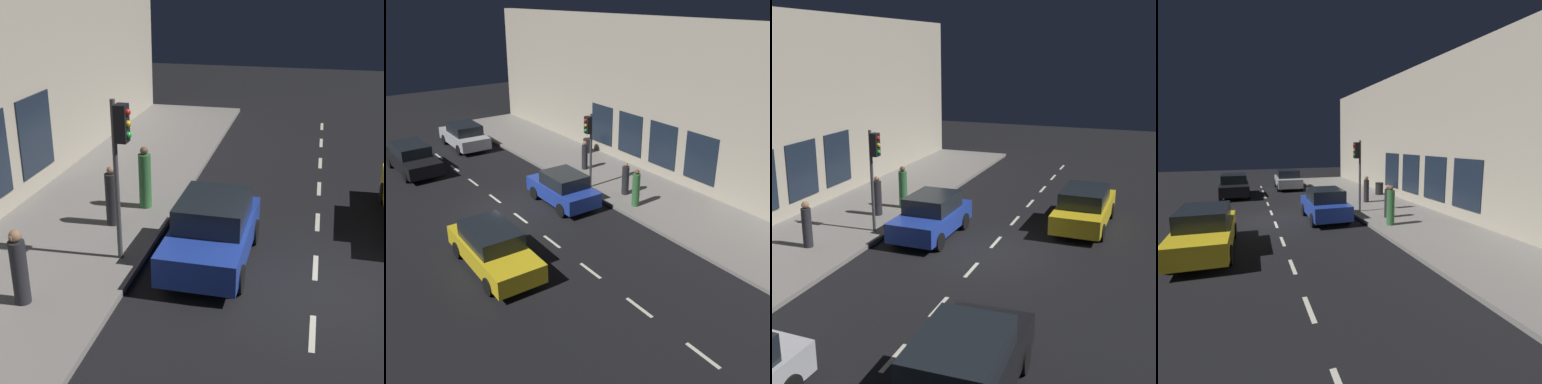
# 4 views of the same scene
# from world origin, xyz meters

# --- Properties ---
(ground_plane) EXTENTS (60.00, 60.00, 0.00)m
(ground_plane) POSITION_xyz_m (0.00, 0.00, 0.00)
(ground_plane) COLOR black
(sidewalk) EXTENTS (4.50, 32.00, 0.15)m
(sidewalk) POSITION_xyz_m (6.25, 0.00, 0.07)
(sidewalk) COLOR gray
(sidewalk) RESTS_ON ground
(lane_centre_line) EXTENTS (0.12, 27.20, 0.01)m
(lane_centre_line) POSITION_xyz_m (0.00, -1.00, 0.00)
(lane_centre_line) COLOR beige
(lane_centre_line) RESTS_ON ground
(traffic_light) EXTENTS (0.46, 0.32, 3.80)m
(traffic_light) POSITION_xyz_m (4.42, -0.20, 2.89)
(traffic_light) COLOR #424244
(traffic_light) RESTS_ON sidewalk
(parked_car_0) EXTENTS (2.08, 4.61, 1.58)m
(parked_car_0) POSITION_xyz_m (-2.04, 7.76, 0.79)
(parked_car_0) COLOR black
(parked_car_0) RESTS_ON ground
(parked_car_2) EXTENTS (2.01, 4.63, 1.58)m
(parked_car_2) POSITION_xyz_m (-2.70, -3.90, 0.79)
(parked_car_2) COLOR gold
(parked_car_2) RESTS_ON ground
(parked_car_3) EXTENTS (1.92, 3.87, 1.58)m
(parked_car_3) POSITION_xyz_m (2.44, -0.80, 0.79)
(parked_car_3) COLOR #1E389E
(parked_car_3) RESTS_ON ground
(pedestrian_0) EXTENTS (0.41, 0.41, 1.64)m
(pedestrian_0) POSITION_xyz_m (5.84, 2.06, 0.92)
(pedestrian_0) COLOR #232328
(pedestrian_0) RESTS_ON sidewalk
(pedestrian_1) EXTENTS (0.50, 0.50, 1.81)m
(pedestrian_1) POSITION_xyz_m (4.87, -3.24, 0.99)
(pedestrian_1) COLOR #336B38
(pedestrian_1) RESTS_ON sidewalk
(pedestrian_2) EXTENTS (0.39, 0.39, 1.63)m
(pedestrian_2) POSITION_xyz_m (5.37, -1.93, 0.90)
(pedestrian_2) COLOR #232328
(pedestrian_2) RESTS_ON sidewalk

